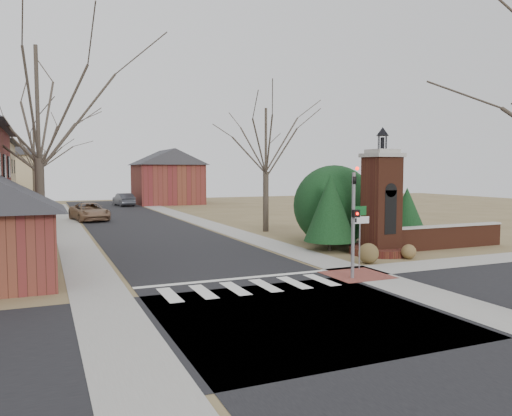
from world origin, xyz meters
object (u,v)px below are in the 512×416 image
traffic_signal_pole (354,214)px  distant_car (124,200)px  pickup_truck (89,212)px  brick_gate_monument (381,212)px  sign_post (360,225)px

traffic_signal_pole → distant_car: (-2.16, 45.37, -1.81)m
pickup_truck → brick_gate_monument: bearing=-72.0°
sign_post → traffic_signal_pole: bearing=-132.4°
pickup_truck → distant_car: size_ratio=1.16×
brick_gate_monument → sign_post: bearing=-138.6°
sign_post → brick_gate_monument: (3.41, 3.01, 0.22)m
pickup_truck → distant_car: distant_car is taller
traffic_signal_pole → sign_post: traffic_signal_pole is taller
traffic_signal_pole → brick_gate_monument: bearing=43.2°
distant_car → sign_post: bearing=87.8°
traffic_signal_pole → pickup_truck: 29.40m
pickup_truck → distant_car: bearing=63.4°
traffic_signal_pole → pickup_truck: bearing=104.9°
traffic_signal_pole → brick_gate_monument: brick_gate_monument is taller
sign_post → brick_gate_monument: size_ratio=0.42×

